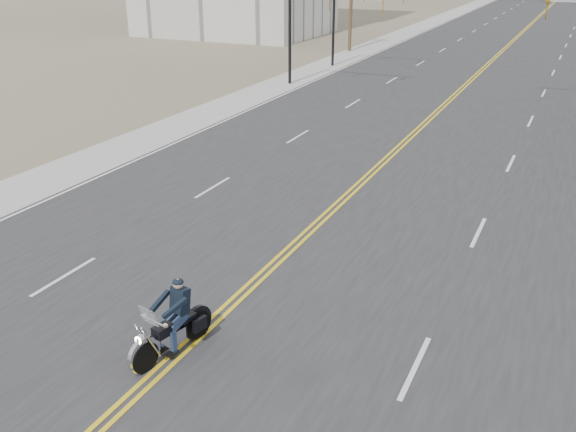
# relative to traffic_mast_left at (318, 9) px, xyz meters

# --- Properties ---
(ground_plane) EXTENTS (400.00, 400.00, 0.00)m
(ground_plane) POSITION_rel_traffic_mast_left_xyz_m (8.98, -32.00, -4.94)
(ground_plane) COLOR #776D56
(ground_plane) RESTS_ON ground
(road) EXTENTS (20.00, 200.00, 0.01)m
(road) POSITION_rel_traffic_mast_left_xyz_m (8.98, 38.00, -4.93)
(road) COLOR #303033
(road) RESTS_ON ground
(sidewalk_left) EXTENTS (3.00, 200.00, 0.01)m
(sidewalk_left) POSITION_rel_traffic_mast_left_xyz_m (-2.52, 38.00, -4.93)
(sidewalk_left) COLOR #A5A5A0
(sidewalk_left) RESTS_ON ground
(traffic_mast_left) EXTENTS (7.10, 0.26, 7.00)m
(traffic_mast_left) POSITION_rel_traffic_mast_left_xyz_m (0.00, 0.00, 0.00)
(traffic_mast_left) COLOR black
(traffic_mast_left) RESTS_ON ground
(traffic_mast_far) EXTENTS (6.10, 0.26, 7.00)m
(traffic_mast_far) POSITION_rel_traffic_mast_left_xyz_m (-0.33, 8.00, -0.06)
(traffic_mast_far) COLOR black
(traffic_mast_far) RESTS_ON ground
(motorcyclist) EXTENTS (1.43, 2.44, 1.79)m
(motorcyclist) POSITION_rel_traffic_mast_left_xyz_m (8.85, -29.78, -4.04)
(motorcyclist) COLOR black
(motorcyclist) RESTS_ON ground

